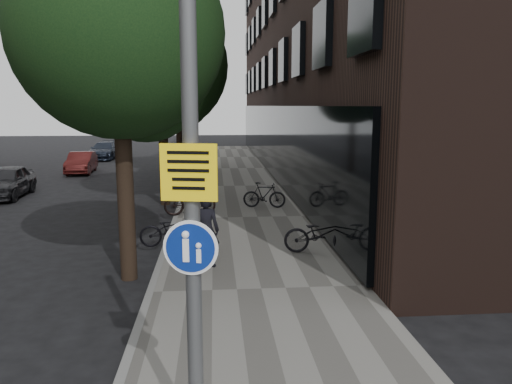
{
  "coord_description": "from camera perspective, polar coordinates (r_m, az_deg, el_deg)",
  "views": [
    {
      "loc": [
        -0.67,
        -6.34,
        3.81
      ],
      "look_at": [
        0.2,
        4.07,
        2.0
      ],
      "focal_mm": 35.0,
      "sensor_mm": 36.0,
      "label": 1
    }
  ],
  "objects": [
    {
      "name": "ground",
      "position": [
        7.42,
        1.15,
        -21.04
      ],
      "size": [
        120.0,
        120.0,
        0.0
      ],
      "primitive_type": "plane",
      "color": "black",
      "rests_on": "ground"
    },
    {
      "name": "sidewalk",
      "position": [
        16.79,
        -1.54,
        -3.08
      ],
      "size": [
        4.5,
        60.0,
        0.12
      ],
      "primitive_type": "cube",
      "color": "slate",
      "rests_on": "ground"
    },
    {
      "name": "curb_edge",
      "position": [
        16.81,
        -9.23,
        -3.17
      ],
      "size": [
        0.15,
        60.0,
        0.13
      ],
      "primitive_type": "cube",
      "color": "slate",
      "rests_on": "ground"
    },
    {
      "name": "building_right_dark_brick",
      "position": [
        30.23,
        13.72,
        19.45
      ],
      "size": [
        12.0,
        40.0,
        18.0
      ],
      "primitive_type": "cube",
      "color": "black",
      "rests_on": "ground"
    },
    {
      "name": "street_tree_near",
      "position": [
        11.21,
        -14.92,
        16.17
      ],
      "size": [
        4.4,
        4.4,
        7.5
      ],
      "color": "black",
      "rests_on": "ground"
    },
    {
      "name": "street_tree_mid",
      "position": [
        19.61,
        -10.53,
        13.48
      ],
      "size": [
        5.0,
        5.0,
        7.8
      ],
      "color": "black",
      "rests_on": "ground"
    },
    {
      "name": "street_tree_far",
      "position": [
        28.57,
        -8.74,
        12.34
      ],
      "size": [
        5.0,
        5.0,
        7.8
      ],
      "color": "black",
      "rests_on": "ground"
    },
    {
      "name": "signpost",
      "position": [
        5.17,
        -7.29,
        -3.44
      ],
      "size": [
        0.57,
        0.17,
        4.97
      ],
      "rotation": [
        0.0,
        0.0,
        -0.2
      ],
      "color": "#595B5E",
      "rests_on": "sidewalk"
    },
    {
      "name": "pedestrian",
      "position": [
        11.57,
        -5.76,
        -4.38
      ],
      "size": [
        0.67,
        0.48,
        1.72
      ],
      "primitive_type": "imported",
      "rotation": [
        0.0,
        0.0,
        3.02
      ],
      "color": "black",
      "rests_on": "sidewalk"
    },
    {
      "name": "parked_bike_facade_near",
      "position": [
        12.77,
        7.45,
        -4.74
      ],
      "size": [
        1.93,
        0.82,
        0.99
      ],
      "primitive_type": "imported",
      "rotation": [
        0.0,
        0.0,
        1.48
      ],
      "color": "black",
      "rests_on": "sidewalk"
    },
    {
      "name": "parked_bike_facade_far",
      "position": [
        18.23,
        0.96,
        -0.34
      ],
      "size": [
        1.61,
        0.73,
        0.94
      ],
      "primitive_type": "imported",
      "rotation": [
        0.0,
        0.0,
        1.38
      ],
      "color": "black",
      "rests_on": "sidewalk"
    },
    {
      "name": "parked_bike_curb_near",
      "position": [
        13.46,
        -9.5,
        -4.2
      ],
      "size": [
        1.8,
        0.8,
        0.91
      ],
      "primitive_type": "imported",
      "rotation": [
        0.0,
        0.0,
        1.69
      ],
      "color": "black",
      "rests_on": "sidewalk"
    },
    {
      "name": "parked_bike_curb_far",
      "position": [
        17.09,
        -7.57,
        -0.91
      ],
      "size": [
        1.8,
        0.65,
        1.06
      ],
      "primitive_type": "imported",
      "rotation": [
        0.0,
        0.0,
        1.66
      ],
      "color": "black",
      "rests_on": "sidewalk"
    },
    {
      "name": "parked_car_near",
      "position": [
        23.43,
        -26.66,
        1.08
      ],
      "size": [
        1.76,
        4.0,
        1.34
      ],
      "primitive_type": "imported",
      "rotation": [
        0.0,
        0.0,
        0.05
      ],
      "color": "black",
      "rests_on": "ground"
    },
    {
      "name": "parked_car_mid",
      "position": [
        30.21,
        -19.34,
        3.19
      ],
      "size": [
        1.54,
        3.75,
        1.21
      ],
      "primitive_type": "imported",
      "rotation": [
        0.0,
        0.0,
        0.07
      ],
      "color": "#501816",
      "rests_on": "ground"
    },
    {
      "name": "parked_car_far",
      "position": [
        37.76,
        -16.89,
        4.57
      ],
      "size": [
        2.06,
        4.42,
        1.25
      ],
      "primitive_type": "imported",
      "rotation": [
        0.0,
        0.0,
        -0.07
      ],
      "color": "#1A2230",
      "rests_on": "ground"
    }
  ]
}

